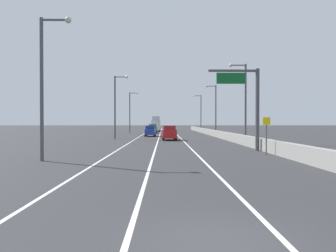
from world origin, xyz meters
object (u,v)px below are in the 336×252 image
car_blue_2 (150,131)px  car_green_0 (153,129)px  box_truck (156,124)px  lamp_post_left_mid (117,102)px  car_red_1 (169,133)px  lamp_post_left_far (131,109)px  overhead_sign_gantry (249,99)px  speed_advisory_sign (266,133)px  lamp_post_left_near (46,78)px  lamp_post_right_second (243,97)px  lamp_post_right_third (214,106)px  lamp_post_right_fourth (200,110)px

car_blue_2 → car_green_0: bearing=90.6°
box_truck → car_blue_2: bearing=-90.3°
lamp_post_left_mid → car_red_1: bearing=-22.7°
car_red_1 → box_truck: box_truck is taller
lamp_post_left_far → overhead_sign_gantry: bearing=-72.1°
speed_advisory_sign → lamp_post_left_far: lamp_post_left_far is taller
overhead_sign_gantry → speed_advisory_sign: 4.67m
car_red_1 → lamp_post_left_mid: bearing=157.3°
lamp_post_left_near → car_green_0: bearing=84.2°
speed_advisory_sign → car_blue_2: size_ratio=0.74×
overhead_sign_gantry → lamp_post_right_second: size_ratio=0.77×
lamp_post_right_third → box_truck: (-11.99, 27.73, -3.70)m
lamp_post_right_second → lamp_post_right_third: size_ratio=1.00×
lamp_post_left_far → speed_advisory_sign: bearing=-72.8°
lamp_post_left_near → car_blue_2: size_ratio=2.38×
lamp_post_left_near → lamp_post_right_third: bearing=66.6°
car_red_1 → lamp_post_right_third: bearing=60.8°
overhead_sign_gantry → lamp_post_left_mid: 25.43m
lamp_post_right_third → speed_advisory_sign: bearing=-92.3°
lamp_post_right_second → car_red_1: lamp_post_right_second is taller
speed_advisory_sign → car_blue_2: bearing=108.3°
lamp_post_right_fourth → lamp_post_left_near: same height
speed_advisory_sign → car_green_0: speed_advisory_sign is taller
lamp_post_right_fourth → car_green_0: bearing=-137.0°
lamp_post_right_second → box_truck: size_ratio=1.04×
lamp_post_left_mid → car_blue_2: size_ratio=2.38×
lamp_post_left_mid → car_blue_2: (4.82, 8.26, -4.63)m
lamp_post_right_third → lamp_post_right_second: bearing=-90.3°
overhead_sign_gantry → car_blue_2: overhead_sign_gantry is taller
lamp_post_right_third → lamp_post_right_fourth: same height
car_green_0 → car_red_1: (3.35, -28.21, 0.03)m
speed_advisory_sign → lamp_post_left_far: 54.76m
car_blue_2 → box_truck: size_ratio=0.44×
lamp_post_right_third → lamp_post_right_fourth: 23.44m
car_red_1 → box_truck: size_ratio=0.50×
overhead_sign_gantry → lamp_post_right_fourth: (1.73, 56.67, 0.87)m
lamp_post_right_fourth → car_blue_2: 30.74m
lamp_post_right_third → car_blue_2: bearing=-159.7°
lamp_post_right_fourth → car_red_1: 40.75m
lamp_post_right_third → car_blue_2: (-12.17, -4.49, -4.63)m
lamp_post_left_mid → lamp_post_left_far: size_ratio=1.00×
lamp_post_right_third → lamp_post_left_mid: size_ratio=1.00×
lamp_post_right_second → lamp_post_right_fourth: size_ratio=1.00×
speed_advisory_sign → lamp_post_right_second: 13.97m
lamp_post_right_second → lamp_post_left_far: size_ratio=1.00×
overhead_sign_gantry → lamp_post_right_third: bearing=86.7°
lamp_post_right_second → car_red_1: 12.40m
lamp_post_left_far → car_green_0: (5.31, -3.26, -4.58)m
overhead_sign_gantry → lamp_post_left_near: lamp_post_left_near is taller
overhead_sign_gantry → lamp_post_right_third: 33.30m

